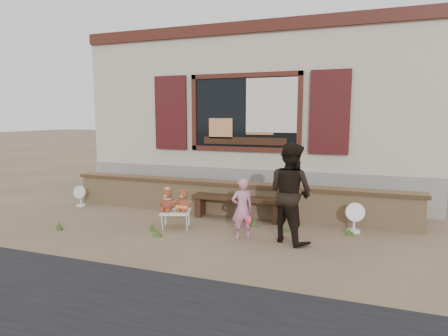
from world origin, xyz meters
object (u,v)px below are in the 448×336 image
at_px(folding_chair, 176,212).
at_px(teddy_bear_right, 183,200).
at_px(teddy_bear_left, 168,199).
at_px(bench, 238,202).
at_px(adult, 290,193).
at_px(child, 242,209).

xyz_separation_m(folding_chair, teddy_bear_right, (0.13, 0.05, 0.23)).
height_order(teddy_bear_left, teddy_bear_right, teddy_bear_left).
height_order(bench, folding_chair, bench).
bearing_deg(adult, bench, -8.20).
xyz_separation_m(folding_chair, child, (1.28, -0.15, 0.21)).
distance_m(bench, adult, 1.58).
bearing_deg(teddy_bear_right, folding_chair, -180.00).
distance_m(bench, child, 1.14).
bearing_deg(bench, child, -69.78).
relative_size(bench, teddy_bear_left, 4.25).
height_order(bench, teddy_bear_right, teddy_bear_right).
relative_size(teddy_bear_left, teddy_bear_right, 1.05).
relative_size(teddy_bear_left, adult, 0.26).
height_order(folding_chair, adult, adult).
xyz_separation_m(child, adult, (0.76, 0.09, 0.29)).
bearing_deg(child, adult, 153.43).
bearing_deg(child, teddy_bear_right, -43.36).
distance_m(folding_chair, child, 1.30).
xyz_separation_m(teddy_bear_right, adult, (1.90, -0.11, 0.28)).
bearing_deg(child, teddy_bear_left, -37.81).
xyz_separation_m(teddy_bear_right, child, (1.14, -0.20, -0.02)).
bearing_deg(teddy_bear_left, adult, -19.69).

